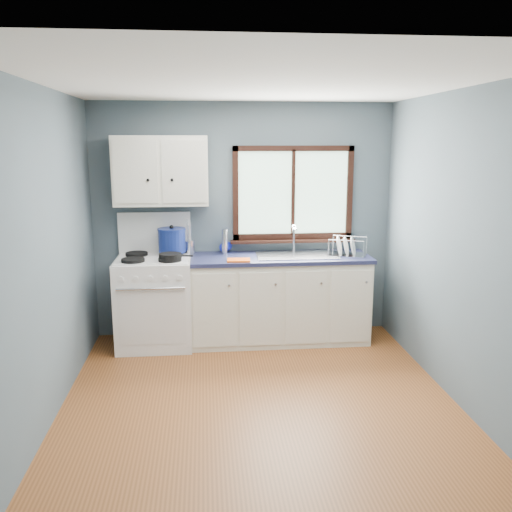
{
  "coord_description": "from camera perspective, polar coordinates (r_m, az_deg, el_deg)",
  "views": [
    {
      "loc": [
        -0.42,
        -3.99,
        2.09
      ],
      "look_at": [
        0.05,
        0.9,
        1.05
      ],
      "focal_mm": 38.0,
      "sensor_mm": 36.0,
      "label": 1
    }
  ],
  "objects": [
    {
      "name": "skillet",
      "position": [
        5.43,
        -8.98,
        0.03
      ],
      "size": [
        0.35,
        0.25,
        0.04
      ],
      "rotation": [
        0.0,
        0.0,
        -0.11
      ],
      "color": "black",
      "rests_on": "gas_range"
    },
    {
      "name": "wall_front",
      "position": [
        2.38,
        5.14,
        -8.82
      ],
      "size": [
        3.2,
        0.02,
        2.5
      ],
      "primitive_type": "cube",
      "color": "#4E5D66",
      "rests_on": "ground"
    },
    {
      "name": "wall_back",
      "position": [
        5.88,
        -1.34,
        3.73
      ],
      "size": [
        3.2,
        0.02,
        2.5
      ],
      "primitive_type": "cube",
      "color": "#4E5D66",
      "rests_on": "ground"
    },
    {
      "name": "upper_cabinets",
      "position": [
        5.64,
        -9.97,
        8.83
      ],
      "size": [
        0.95,
        0.35,
        0.7
      ],
      "color": "silver",
      "rests_on": "wall_back"
    },
    {
      "name": "stockpot",
      "position": [
        5.7,
        -8.84,
        1.68
      ],
      "size": [
        0.32,
        0.32,
        0.29
      ],
      "rotation": [
        0.0,
        0.0,
        0.09
      ],
      "color": "navy",
      "rests_on": "gas_range"
    },
    {
      "name": "wall_left",
      "position": [
        4.25,
        -21.63,
        -0.31
      ],
      "size": [
        0.02,
        3.6,
        2.5
      ],
      "primitive_type": "cube",
      "color": "#4E5D66",
      "rests_on": "ground"
    },
    {
      "name": "window",
      "position": [
        5.87,
        3.92,
        5.92
      ],
      "size": [
        1.36,
        0.1,
        1.03
      ],
      "color": "#9EC6A8",
      "rests_on": "wall_back"
    },
    {
      "name": "dish_rack",
      "position": [
        5.76,
        9.54,
        0.6
      ],
      "size": [
        0.46,
        0.41,
        0.2
      ],
      "rotation": [
        0.0,
        0.0,
        -0.41
      ],
      "color": "silver",
      "rests_on": "countertop"
    },
    {
      "name": "ceiling",
      "position": [
        4.04,
        0.55,
        17.92
      ],
      "size": [
        3.2,
        3.6,
        0.02
      ],
      "primitive_type": "cube",
      "color": "white",
      "rests_on": "wall_back"
    },
    {
      "name": "wall_right",
      "position": [
        4.56,
        21.08,
        0.52
      ],
      "size": [
        0.02,
        3.6,
        2.5
      ],
      "primitive_type": "cube",
      "color": "#4E5D66",
      "rests_on": "ground"
    },
    {
      "name": "gas_range",
      "position": [
        5.72,
        -10.62,
        -4.48
      ],
      "size": [
        0.76,
        0.69,
        1.36
      ],
      "color": "white",
      "rests_on": "floor"
    },
    {
      "name": "sink",
      "position": [
        5.7,
        4.29,
        -0.56
      ],
      "size": [
        0.84,
        0.46,
        0.44
      ],
      "color": "silver",
      "rests_on": "countertop"
    },
    {
      "name": "base_cabinets",
      "position": [
        5.79,
        2.45,
        -4.94
      ],
      "size": [
        1.85,
        0.6,
        0.88
      ],
      "color": "silver",
      "rests_on": "floor"
    },
    {
      "name": "thermos",
      "position": [
        5.74,
        -3.33,
        1.52
      ],
      "size": [
        0.08,
        0.08,
        0.27
      ],
      "primitive_type": "cylinder",
      "rotation": [
        0.0,
        0.0,
        0.33
      ],
      "color": "silver",
      "rests_on": "countertop"
    },
    {
      "name": "soap_bottle",
      "position": [
        5.78,
        -3.48,
        1.68
      ],
      "size": [
        0.14,
        0.14,
        0.28
      ],
      "primitive_type": "imported",
      "rotation": [
        0.0,
        0.0,
        -0.42
      ],
      "color": "#1622C3",
      "rests_on": "countertop"
    },
    {
      "name": "countertop",
      "position": [
        5.66,
        2.5,
        -0.19
      ],
      "size": [
        1.89,
        0.64,
        0.04
      ],
      "primitive_type": "cube",
      "color": "#181C39",
      "rests_on": "base_cabinets"
    },
    {
      "name": "floor",
      "position": [
        4.53,
        0.48,
        -15.67
      ],
      "size": [
        3.2,
        3.6,
        0.02
      ],
      "primitive_type": "cube",
      "color": "brown",
      "rests_on": "ground"
    },
    {
      "name": "utensil_crock",
      "position": [
        5.79,
        -7.03,
        0.97
      ],
      "size": [
        0.13,
        0.13,
        0.37
      ],
      "rotation": [
        0.0,
        0.0,
        -0.14
      ],
      "color": "silver",
      "rests_on": "countertop"
    },
    {
      "name": "dish_towel",
      "position": [
        5.42,
        -1.83,
        -0.44
      ],
      "size": [
        0.24,
        0.18,
        0.02
      ],
      "primitive_type": "cube",
      "rotation": [
        0.0,
        0.0,
        -0.07
      ],
      "color": "#CE4C0E",
      "rests_on": "countertop"
    }
  ]
}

